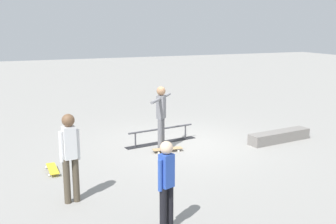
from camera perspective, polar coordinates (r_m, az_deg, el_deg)
name	(u,v)px	position (r m, az deg, el deg)	size (l,w,h in m)	color
ground_plane	(180,145)	(11.34, 1.78, -4.63)	(60.00, 60.00, 0.00)	gray
grind_rail	(161,136)	(11.45, -0.96, -3.47)	(2.23, 0.57, 0.44)	black
skate_ledge	(279,136)	(12.02, 15.50, -3.35)	(2.01, 0.41, 0.30)	gray
skater_main	(161,113)	(10.64, -0.98, -0.19)	(0.97, 1.10, 1.72)	slate
skateboard_main	(167,149)	(10.69, -0.08, -5.27)	(0.82, 0.31, 0.09)	tan
bystander_blue_shirt	(167,181)	(6.49, -0.21, -9.79)	(0.34, 0.24, 1.52)	black
bystander_white_shirt	(70,153)	(7.69, -13.73, -5.70)	(0.39, 0.23, 1.72)	brown
loose_skateboard_yellow	(53,169)	(9.65, -16.05, -7.74)	(0.27, 0.80, 0.09)	yellow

